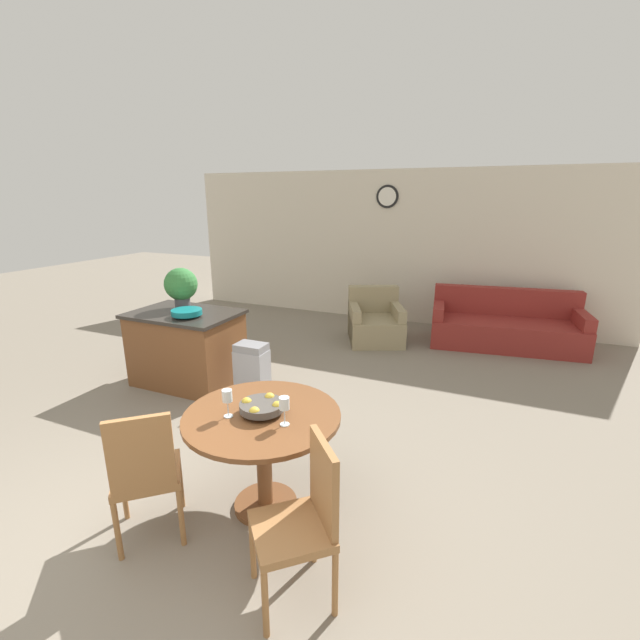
% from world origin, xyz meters
% --- Properties ---
extents(ground_plane, '(24.00, 24.00, 0.00)m').
position_xyz_m(ground_plane, '(0.00, 0.00, 0.00)').
color(ground_plane, gray).
extents(wall_back, '(8.00, 0.09, 2.70)m').
position_xyz_m(wall_back, '(-0.00, 6.14, 1.35)').
color(wall_back, beige).
rests_on(wall_back, ground_plane).
extents(dining_table, '(1.11, 1.11, 0.77)m').
position_xyz_m(dining_table, '(0.52, 0.77, 0.60)').
color(dining_table, brown).
rests_on(dining_table, ground_plane).
extents(dining_chair_near_left, '(0.59, 0.59, 0.97)m').
position_xyz_m(dining_chair_near_left, '(-0.02, 0.19, 0.54)').
color(dining_chair_near_left, '#9E6B3D').
rests_on(dining_chair_near_left, ground_plane).
extents(dining_chair_near_right, '(0.59, 0.59, 0.97)m').
position_xyz_m(dining_chair_near_right, '(1.10, 0.24, 0.54)').
color(dining_chair_near_right, '#9E6B3D').
rests_on(dining_chair_near_right, ground_plane).
extents(fruit_bowl, '(0.31, 0.31, 0.11)m').
position_xyz_m(fruit_bowl, '(0.52, 0.77, 0.83)').
color(fruit_bowl, '#4C4742').
rests_on(fruit_bowl, dining_table).
extents(wine_glass_left, '(0.07, 0.07, 0.20)m').
position_xyz_m(wine_glass_left, '(0.32, 0.64, 0.92)').
color(wine_glass_left, silver).
rests_on(wine_glass_left, dining_table).
extents(wine_glass_right, '(0.07, 0.07, 0.20)m').
position_xyz_m(wine_glass_right, '(0.73, 0.70, 0.92)').
color(wine_glass_right, silver).
rests_on(wine_glass_right, dining_table).
extents(kitchen_island, '(1.27, 0.87, 0.90)m').
position_xyz_m(kitchen_island, '(-1.51, 2.34, 0.45)').
color(kitchen_island, brown).
rests_on(kitchen_island, ground_plane).
extents(teal_bowl, '(0.35, 0.35, 0.09)m').
position_xyz_m(teal_bowl, '(-1.34, 2.20, 0.96)').
color(teal_bowl, '#147A7F').
rests_on(teal_bowl, kitchen_island).
extents(potted_plant, '(0.40, 0.40, 0.50)m').
position_xyz_m(potted_plant, '(-1.66, 2.50, 1.19)').
color(potted_plant, '#4C4C51').
rests_on(potted_plant, kitchen_island).
extents(trash_bin, '(0.35, 0.24, 0.68)m').
position_xyz_m(trash_bin, '(-0.50, 2.22, 0.34)').
color(trash_bin, '#9E9EA3').
rests_on(trash_bin, ground_plane).
extents(couch, '(2.29, 1.18, 0.85)m').
position_xyz_m(couch, '(2.07, 5.40, 0.29)').
color(couch, maroon).
rests_on(couch, ground_plane).
extents(armchair, '(1.12, 1.17, 0.82)m').
position_xyz_m(armchair, '(0.15, 4.84, 0.28)').
color(armchair, '#998966').
rests_on(armchair, ground_plane).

